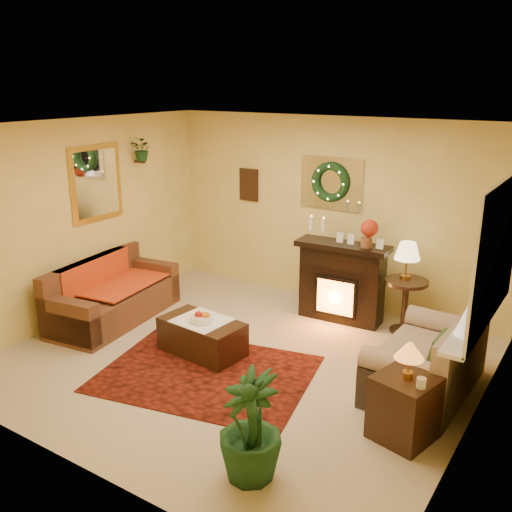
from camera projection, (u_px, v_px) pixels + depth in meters
The scene contains 31 objects.
floor at pixel (239, 360), 6.48m from camera, with size 5.00×5.00×0.00m, color beige.
ceiling at pixel (237, 127), 5.71m from camera, with size 5.00×5.00×0.00m, color white.
wall_back at pixel (331, 212), 7.90m from camera, with size 5.00×5.00×0.00m, color #EFD88C.
wall_front at pixel (68, 322), 4.30m from camera, with size 5.00×5.00×0.00m, color #EFD88C.
wall_left at pixel (80, 221), 7.40m from camera, with size 4.50×4.50×0.00m, color #EFD88C.
wall_right at pixel (482, 297), 4.80m from camera, with size 4.50×4.50×0.00m, color #EFD88C.
area_rug at pixel (206, 373), 6.17m from camera, with size 2.21×1.65×0.01m, color maroon.
sofa at pixel (113, 289), 7.46m from camera, with size 0.82×1.87×0.80m, color #55311A.
red_throw at pixel (121, 282), 7.63m from camera, with size 0.79×1.29×0.02m, color red.
fireplace at pixel (342, 280), 7.44m from camera, with size 1.07×0.34×0.98m, color black.
poinsettia at pixel (370, 228), 7.03m from camera, with size 0.22×0.22×0.22m, color #B32B16.
mantel_candle_a at pixel (311, 223), 7.43m from camera, with size 0.06×0.06×0.19m, color beige.
mantel_candle_b at pixel (324, 225), 7.33m from camera, with size 0.06×0.06×0.18m, color beige.
mantel_mirror at pixel (331, 183), 7.77m from camera, with size 0.92×0.02×0.72m, color white.
wreath at pixel (330, 182), 7.73m from camera, with size 0.55×0.55×0.11m, color #194719.
wall_art at pixel (249, 185), 8.51m from camera, with size 0.32×0.03×0.48m, color #381E11.
gold_mirror at pixel (96, 183), 7.50m from camera, with size 0.03×0.84×1.00m, color gold.
hanging_plant at pixel (143, 161), 7.96m from camera, with size 0.33×0.28×0.36m, color #194719.
loveseat at pixel (426, 352), 5.76m from camera, with size 0.85×1.46×0.85m, color gray.
window_frame at pixel (497, 253), 5.17m from camera, with size 0.03×1.86×1.36m, color white.
window_glass at pixel (495, 252), 5.18m from camera, with size 0.02×1.70×1.22m, color black.
window_sill at pixel (477, 319), 5.43m from camera, with size 0.22×1.86×0.04m, color white.
mini_tree at pixel (467, 320), 4.99m from camera, with size 0.20×0.20×0.29m, color white.
sill_plant at pixel (495, 278), 5.91m from camera, with size 0.29×0.23×0.52m, color black.
side_table_round at pixel (405, 308), 7.13m from camera, with size 0.53×0.53×0.69m, color #492B13.
lamp_cream at pixel (406, 264), 7.00m from camera, with size 0.32×0.32×0.49m, color #F0D890.
end_table_square at pixel (404, 411), 5.01m from camera, with size 0.48×0.48×0.60m, color #33180D.
lamp_tiffany at pixel (409, 362), 4.86m from camera, with size 0.25×0.25×0.37m, color orange.
coffee_table at pixel (202, 336), 6.59m from camera, with size 0.97×0.53×0.41m, color #523619.
fruit_bowl at pixel (201, 319), 6.48m from camera, with size 0.25×0.25×0.06m, color white.
floor_palm at pixel (250, 428), 4.45m from camera, with size 1.54×1.54×2.76m, color #285222.
Camera 1 is at (3.34, -4.79, 3.05)m, focal length 40.00 mm.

